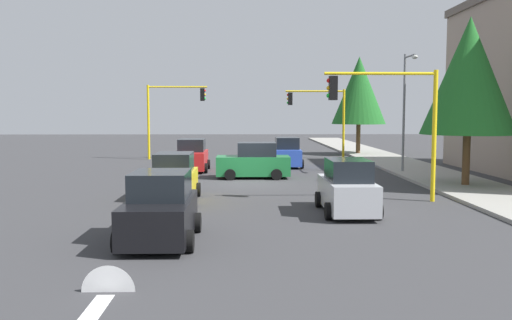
# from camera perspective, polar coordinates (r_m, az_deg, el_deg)

# --- Properties ---
(ground_plane) EXTENTS (120.00, 120.00, 0.00)m
(ground_plane) POSITION_cam_1_polar(r_m,az_deg,el_deg) (28.12, -0.83, -2.40)
(ground_plane) COLOR #353538
(sidewalk_kerb) EXTENTS (80.00, 4.00, 0.15)m
(sidewalk_kerb) POSITION_cam_1_polar(r_m,az_deg,el_deg) (34.77, 16.67, -1.05)
(sidewalk_kerb) COLOR gray
(sidewalk_kerb) RESTS_ON ground
(lane_arrow_near) EXTENTS (2.40, 1.10, 1.10)m
(lane_arrow_near) POSITION_cam_1_polar(r_m,az_deg,el_deg) (16.99, -10.74, -7.45)
(lane_arrow_near) COLOR silver
(lane_arrow_near) RESTS_ON ground
(lane_arrow_mid) EXTENTS (2.40, 1.10, 1.10)m
(lane_arrow_mid) POSITION_cam_1_polar(r_m,az_deg,el_deg) (11.33, -15.83, -13.97)
(lane_arrow_mid) COLOR silver
(lane_arrow_mid) RESTS_ON ground
(traffic_signal_near_left) EXTENTS (0.36, 4.59, 5.34)m
(traffic_signal_near_left) POSITION_cam_1_polar(r_m,az_deg,el_deg) (22.65, 13.78, 5.26)
(traffic_signal_near_left) COLOR yellow
(traffic_signal_near_left) RESTS_ON ground
(traffic_signal_far_left) EXTENTS (0.36, 4.59, 5.37)m
(traffic_signal_far_left) POSITION_cam_1_polar(r_m,az_deg,el_deg) (42.29, 6.70, 5.26)
(traffic_signal_far_left) COLOR yellow
(traffic_signal_far_left) RESTS_ON ground
(traffic_signal_far_right) EXTENTS (0.36, 4.59, 5.68)m
(traffic_signal_far_right) POSITION_cam_1_polar(r_m,az_deg,el_deg) (42.23, -8.80, 5.52)
(traffic_signal_far_right) COLOR yellow
(traffic_signal_far_right) RESTS_ON ground
(street_lamp_curbside) EXTENTS (2.15, 0.28, 7.00)m
(street_lamp_curbside) POSITION_cam_1_polar(r_m,az_deg,el_deg) (32.88, 15.44, 6.10)
(street_lamp_curbside) COLOR slate
(street_lamp_curbside) RESTS_ON ground
(tree_roadside_far) EXTENTS (4.51, 4.51, 8.26)m
(tree_roadside_far) POSITION_cam_1_polar(r_m,az_deg,el_deg) (46.93, 10.73, 7.16)
(tree_roadside_far) COLOR brown
(tree_roadside_far) RESTS_ON ground
(tree_roadside_near) EXTENTS (4.45, 4.45, 8.15)m
(tree_roadside_near) POSITION_cam_1_polar(r_m,az_deg,el_deg) (28.07, 21.40, 8.19)
(tree_roadside_near) COLOR brown
(tree_roadside_near) RESTS_ON ground
(car_green) EXTENTS (2.08, 4.02, 1.98)m
(car_green) POSITION_cam_1_polar(r_m,az_deg,el_deg) (30.01, -0.22, -0.20)
(car_green) COLOR #1E7238
(car_green) RESTS_ON ground
(car_black) EXTENTS (3.88, 2.10, 1.98)m
(car_black) POSITION_cam_1_polar(r_m,az_deg,el_deg) (15.65, -9.99, -5.19)
(car_black) COLOR black
(car_black) RESTS_ON ground
(car_silver) EXTENTS (3.99, 1.92, 1.98)m
(car_silver) POSITION_cam_1_polar(r_m,az_deg,el_deg) (19.91, 9.52, -2.98)
(car_silver) COLOR #B2B5BA
(car_silver) RESTS_ON ground
(car_blue) EXTENTS (3.73, 2.00, 1.98)m
(car_blue) POSITION_cam_1_polar(r_m,az_deg,el_deg) (36.13, 3.24, 0.69)
(car_blue) COLOR blue
(car_blue) RESTS_ON ground
(car_yellow) EXTENTS (3.96, 1.99, 1.98)m
(car_yellow) POSITION_cam_1_polar(r_m,az_deg,el_deg) (22.58, -8.61, -2.01)
(car_yellow) COLOR yellow
(car_yellow) RESTS_ON ground
(car_red) EXTENTS (3.90, 2.11, 1.98)m
(car_red) POSITION_cam_1_polar(r_m,az_deg,el_deg) (33.85, -6.75, 0.37)
(car_red) COLOR red
(car_red) RESTS_ON ground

